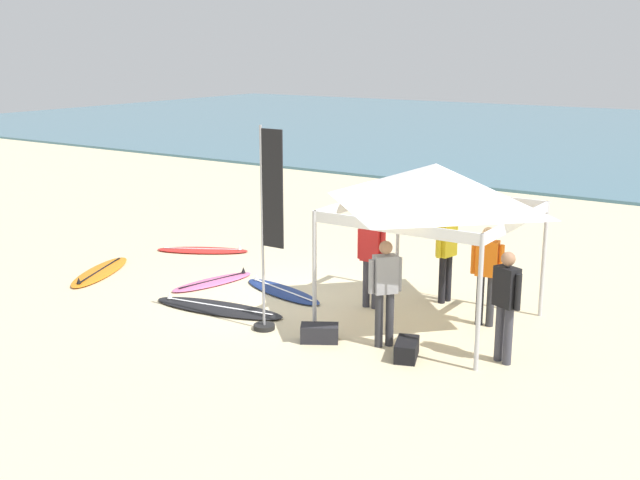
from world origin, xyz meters
TOP-DOWN VIEW (x-y plane):
  - ground_plane at (0.00, 0.00)m, footprint 80.00×80.00m
  - canopy_tent at (2.46, 0.19)m, footprint 2.97×2.97m
  - surfboard_pink at (-2.16, -0.13)m, footprint 0.92×1.95m
  - surfboard_black at (-1.02, -1.29)m, footprint 2.66×1.09m
  - surfboard_red at (-4.00, 1.60)m, footprint 2.13×1.52m
  - surfboard_navy at (-0.64, 0.13)m, footprint 2.18×1.12m
  - surfboard_orange at (-4.58, -0.91)m, footprint 1.49×2.34m
  - person_red at (1.19, 0.35)m, footprint 0.55×0.24m
  - person_grey at (2.30, -1.15)m, footprint 0.40×0.45m
  - person_yellow at (2.16, 1.39)m, footprint 0.29×0.54m
  - person_black at (4.10, -0.73)m, footprint 0.51×0.35m
  - person_orange at (3.26, 0.61)m, footprint 0.54×0.28m
  - banner_flag at (0.38, -1.61)m, footprint 0.60×0.36m
  - gear_bag_near_tent at (1.35, -1.56)m, footprint 0.68×0.58m
  - gear_bag_by_pole at (2.83, -1.40)m, footprint 0.51×0.67m

SIDE VIEW (x-z plane):
  - ground_plane at x=0.00m, z-range 0.00..0.00m
  - surfboard_black at x=-1.02m, z-range -0.06..0.13m
  - surfboard_orange at x=-4.58m, z-range -0.06..0.13m
  - surfboard_red at x=-4.00m, z-range -0.06..0.13m
  - surfboard_navy at x=-0.64m, z-range -0.06..0.13m
  - surfboard_pink at x=-2.16m, z-range -0.06..0.13m
  - gear_bag_near_tent at x=1.35m, z-range 0.00..0.28m
  - gear_bag_by_pole at x=2.83m, z-range 0.00..0.28m
  - person_red at x=1.19m, z-range 0.13..1.84m
  - person_grey at x=2.30m, z-range 0.13..1.84m
  - person_yellow at x=2.16m, z-range 0.13..1.84m
  - person_black at x=4.10m, z-range 0.13..1.84m
  - person_orange at x=3.26m, z-range 0.13..1.84m
  - banner_flag at x=0.38m, z-range -0.13..3.27m
  - canopy_tent at x=2.46m, z-range 1.01..3.76m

